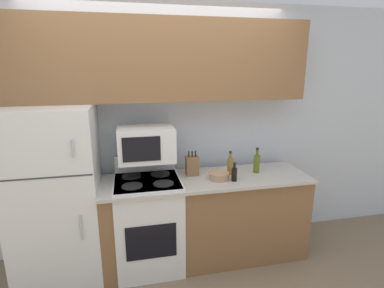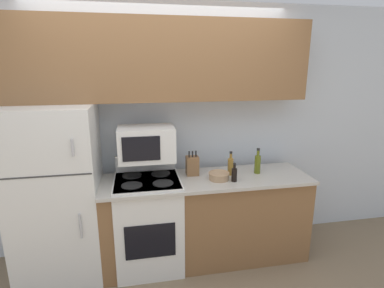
% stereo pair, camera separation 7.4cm
% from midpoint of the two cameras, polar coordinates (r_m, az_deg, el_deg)
% --- Properties ---
extents(ground_plane, '(12.00, 12.00, 0.00)m').
position_cam_midpoint_polar(ground_plane, '(3.08, -2.78, -24.32)').
color(ground_plane, '#7F6B51').
extents(wall_back, '(8.00, 0.05, 2.55)m').
position_cam_midpoint_polar(wall_back, '(3.15, -4.83, 2.51)').
color(wall_back, silver).
rests_on(wall_back, ground_plane).
extents(lower_cabinets, '(2.02, 0.61, 0.88)m').
position_cam_midpoint_polar(lower_cabinets, '(3.12, 3.38, -13.91)').
color(lower_cabinets, brown).
rests_on(lower_cabinets, ground_plane).
extents(refrigerator, '(0.75, 0.68, 1.61)m').
position_cam_midpoint_polar(refrigerator, '(3.01, -23.56, -8.68)').
color(refrigerator, white).
rests_on(refrigerator, ground_plane).
extents(upper_cabinets, '(2.77, 0.32, 0.74)m').
position_cam_midpoint_polar(upper_cabinets, '(2.89, -4.73, 15.56)').
color(upper_cabinets, brown).
rests_on(upper_cabinets, refrigerator).
extents(stove, '(0.62, 0.59, 1.07)m').
position_cam_midpoint_polar(stove, '(3.03, -7.55, -14.45)').
color(stove, white).
rests_on(stove, ground_plane).
extents(microwave, '(0.52, 0.37, 0.32)m').
position_cam_midpoint_polar(microwave, '(2.83, -7.96, 0.09)').
color(microwave, white).
rests_on(microwave, stove).
extents(knife_block, '(0.12, 0.11, 0.25)m').
position_cam_midpoint_polar(knife_block, '(2.97, 0.77, -4.12)').
color(knife_block, brown).
rests_on(knife_block, lower_cabinets).
extents(bowl, '(0.20, 0.20, 0.07)m').
position_cam_midpoint_polar(bowl, '(2.88, 5.89, -6.03)').
color(bowl, tan).
rests_on(bowl, lower_cabinets).
extents(bottle_olive_oil, '(0.06, 0.06, 0.26)m').
position_cam_midpoint_polar(bottle_olive_oil, '(3.09, 13.04, -3.63)').
color(bottle_olive_oil, '#5B6619').
rests_on(bottle_olive_oil, lower_cabinets).
extents(bottle_soy_sauce, '(0.05, 0.05, 0.18)m').
position_cam_midpoint_polar(bottle_soy_sauce, '(2.84, 8.79, -5.72)').
color(bottle_soy_sauce, black).
rests_on(bottle_soy_sauce, lower_cabinets).
extents(bottle_vinegar, '(0.06, 0.06, 0.24)m').
position_cam_midpoint_polar(bottle_vinegar, '(3.00, 8.05, -4.12)').
color(bottle_vinegar, olive).
rests_on(bottle_vinegar, lower_cabinets).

